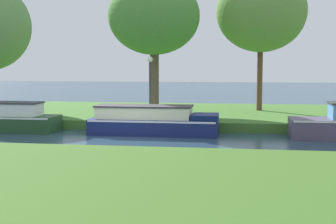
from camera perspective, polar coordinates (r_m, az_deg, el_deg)
The scene contains 8 objects.
ground_plane at distance 18.33m, azimuth -5.27°, elevation -3.09°, with size 120.00×120.00×0.00m, color #283F52.
riverbank_far at distance 25.10m, azimuth -1.43°, elevation -0.26°, with size 72.00×10.00×0.40m, color #3F6D29.
riverbank_near at distance 9.97m, azimuth -18.00°, elevation -9.60°, with size 72.00×10.00×0.40m, color #396221.
forest_narrowboat at distance 21.36m, azimuth -19.06°, elevation -0.72°, with size 4.77×1.51×1.22m.
navy_cruiser at distance 19.23m, azimuth -1.80°, elevation -1.12°, with size 5.10×1.71×1.16m.
willow_tree_centre at distance 23.65m, azimuth -1.68°, elevation 11.24°, with size 4.44×4.27×6.58m.
willow_tree_right at distance 25.10m, azimuth 11.00°, elevation 11.62°, with size 4.53×3.89×7.10m.
lamp_post at distance 20.96m, azimuth -2.13°, elevation 3.86°, with size 0.24×0.24×2.72m.
Camera 1 is at (4.38, -17.58, 2.77)m, focal length 51.42 mm.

